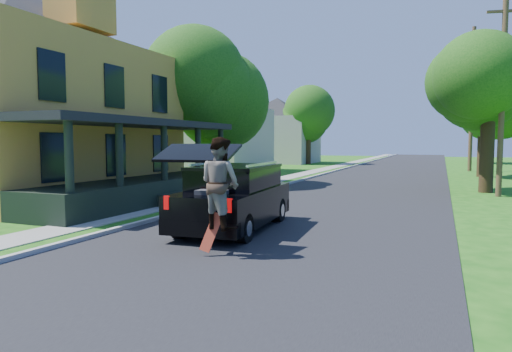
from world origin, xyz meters
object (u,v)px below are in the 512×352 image
at_px(black_suv, 234,197).
at_px(tree_right_near, 488,76).
at_px(skateboarder, 220,183).
at_px(utility_pole_near, 502,96).

relative_size(black_suv, tree_right_near, 0.64).
xyz_separation_m(skateboarder, tree_right_near, (5.95, 14.95, 3.77)).
bearing_deg(skateboarder, tree_right_near, -90.07).
bearing_deg(tree_right_near, black_suv, -118.94).
height_order(black_suv, tree_right_near, tree_right_near).
xyz_separation_m(skateboarder, utility_pole_near, (6.37, 13.36, 2.75)).
bearing_deg(black_suv, utility_pole_near, 52.11).
relative_size(skateboarder, tree_right_near, 0.24).
distance_m(tree_right_near, utility_pole_near, 1.93).
height_order(skateboarder, utility_pole_near, utility_pole_near).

